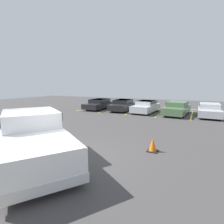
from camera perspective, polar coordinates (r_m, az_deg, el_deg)
The scene contains 14 objects.
ground_plane at distance 7.48m, azimuth -16.68°, elevation -13.69°, with size 60.00×60.00×0.00m, color #423F3F.
stall_stripe_a at distance 21.53m, azimuth -7.53°, elevation 1.23°, with size 0.12×5.17×0.01m, color yellow.
stall_stripe_b at distance 20.10m, azimuth -0.71°, elevation 0.77°, with size 0.12×5.17×0.01m, color yellow.
stall_stripe_c at distance 18.99m, azimuth 7.03°, elevation 0.23°, with size 0.12×5.17×0.01m, color yellow.
stall_stripe_d at distance 18.27m, azimuth 15.55°, elevation -0.37°, with size 0.12×5.17×0.01m, color yellow.
stall_stripe_e at distance 17.98m, azimuth 24.55°, elevation -0.99°, with size 0.12×5.17×0.01m, color yellow.
pickup_truck at distance 7.45m, azimuth -24.49°, elevation -6.90°, with size 6.31×5.22×1.81m.
parked_sedan_a at distance 20.75m, azimuth -4.13°, elevation 2.75°, with size 1.90×4.82×1.17m.
parked_sedan_b at distance 19.53m, azimuth 3.62°, elevation 2.42°, with size 2.06×4.71×1.21m.
parked_sedan_c at distance 18.38m, azimuth 11.05°, elevation 1.86°, with size 2.12×4.45×1.21m.
parked_sedan_d at distance 17.83m, azimuth 20.48°, elevation 1.33°, with size 2.23×4.82×1.25m.
parked_sedan_e at distance 18.01m, azimuth 29.22°, elevation 0.71°, with size 1.87×4.51×1.18m.
traffic_cone at distance 7.79m, azimuth 13.15°, elevation -10.49°, with size 0.45×0.45×0.59m.
wheel_stop_curb at distance 21.24m, azimuth 23.47°, elevation 0.65°, with size 1.97×0.20×0.14m, color #B7B2A8.
Camera 1 is at (4.79, -5.02, 2.82)m, focal length 28.00 mm.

